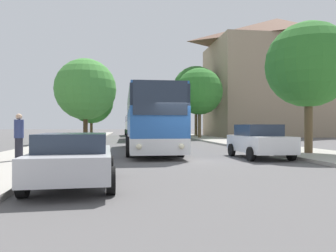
# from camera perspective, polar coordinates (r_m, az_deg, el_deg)

# --- Properties ---
(ground_plane) EXTENTS (300.00, 300.00, 0.00)m
(ground_plane) POSITION_cam_1_polar(r_m,az_deg,el_deg) (14.13, 2.95, -6.14)
(ground_plane) COLOR #565454
(ground_plane) RESTS_ON ground
(sidewalk_left) EXTENTS (4.00, 120.00, 0.15)m
(sidewalk_left) POSITION_cam_1_polar(r_m,az_deg,el_deg) (14.57, -25.38, -5.65)
(sidewalk_left) COLOR #A39E93
(sidewalk_left) RESTS_ON ground_plane
(sidewalk_right) EXTENTS (4.00, 120.00, 0.15)m
(sidewalk_right) POSITION_cam_1_polar(r_m,az_deg,el_deg) (16.87, 27.11, -4.88)
(sidewalk_right) COLOR #A39E93
(sidewalk_right) RESTS_ON ground_plane
(building_right_background) EXTENTS (19.57, 13.09, 17.65)m
(building_right_background) POSITION_cam_1_polar(r_m,az_deg,el_deg) (52.11, 18.46, 8.05)
(building_right_background) COLOR gray
(building_right_background) RESTS_ON ground_plane
(bus_front) EXTENTS (2.87, 12.06, 3.44)m
(bus_front) POSITION_cam_1_polar(r_m,az_deg,el_deg) (19.54, -3.20, 0.95)
(bus_front) COLOR silver
(bus_front) RESTS_ON ground_plane
(bus_middle) EXTENTS (2.92, 11.29, 3.57)m
(bus_middle) POSITION_cam_1_polar(r_m,az_deg,el_deg) (35.97, -4.71, 0.61)
(bus_middle) COLOR silver
(bus_middle) RESTS_ON ground_plane
(bus_rear) EXTENTS (2.99, 11.62, 3.28)m
(bus_rear) POSITION_cam_1_polar(r_m,az_deg,el_deg) (51.17, -5.87, 0.26)
(bus_rear) COLOR #238942
(bus_rear) RESTS_ON ground_plane
(parked_car_left_curb) EXTENTS (2.17, 4.30, 1.32)m
(parked_car_left_curb) POSITION_cam_1_polar(r_m,az_deg,el_deg) (8.63, -16.09, -5.31)
(parked_car_left_curb) COLOR #B7B7BC
(parked_car_left_curb) RESTS_ON ground_plane
(parked_car_right_near) EXTENTS (2.08, 3.98, 1.58)m
(parked_car_right_near) POSITION_cam_1_polar(r_m,az_deg,el_deg) (15.95, 15.57, -2.50)
(parked_car_right_near) COLOR silver
(parked_car_right_near) RESTS_ON ground_plane
(pedestrian_waiting_far) EXTENTS (0.36, 0.36, 1.85)m
(pedestrian_waiting_far) POSITION_cam_1_polar(r_m,az_deg,el_deg) (14.27, -24.53, -1.68)
(pedestrian_waiting_far) COLOR #23232D
(pedestrian_waiting_far) RESTS_ON sidewalk_left
(tree_left_near) EXTENTS (6.38, 6.38, 8.14)m
(tree_left_near) POSITION_cam_1_polar(r_m,az_deg,el_deg) (49.09, -13.20, 4.17)
(tree_left_near) COLOR #513D23
(tree_left_near) RESTS_ON sidewalk_left
(tree_left_far) EXTENTS (5.42, 5.42, 7.34)m
(tree_left_far) POSITION_cam_1_polar(r_m,az_deg,el_deg) (30.12, -14.18, 6.21)
(tree_left_far) COLOR #47331E
(tree_left_far) RESTS_ON sidewalk_left
(tree_right_near) EXTENTS (5.50, 5.50, 8.22)m
(tree_right_near) POSITION_cam_1_polar(r_m,az_deg,el_deg) (39.01, 5.50, 6.01)
(tree_right_near) COLOR brown
(tree_right_near) RESTS_ON sidewalk_right
(tree_right_mid) EXTENTS (6.68, 6.68, 9.83)m
(tree_right_mid) POSITION_cam_1_polar(r_m,az_deg,el_deg) (46.73, 4.89, 6.27)
(tree_right_mid) COLOR brown
(tree_right_mid) RESTS_ON sidewalk_right
(tree_right_far) EXTENTS (4.34, 4.34, 6.66)m
(tree_right_far) POSITION_cam_1_polar(r_m,az_deg,el_deg) (18.41, 23.27, 9.74)
(tree_right_far) COLOR brown
(tree_right_far) RESTS_ON sidewalk_right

